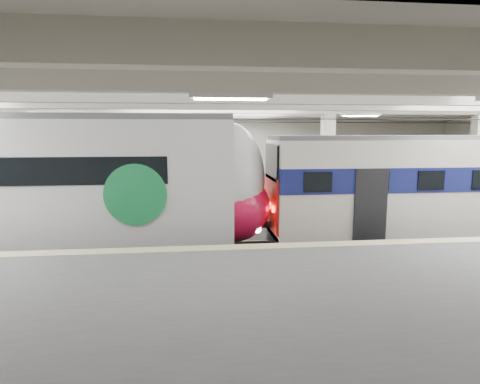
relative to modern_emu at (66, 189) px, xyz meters
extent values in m
cube|color=black|center=(5.02, 0.00, -2.42)|extent=(36.00, 24.00, 0.10)
cube|color=silver|center=(5.02, 0.00, 3.18)|extent=(36.00, 24.00, 0.20)
cube|color=beige|center=(5.02, 10.00, 0.38)|extent=(30.00, 0.10, 5.50)
cube|color=beige|center=(5.02, -10.00, 0.38)|extent=(30.00, 0.10, 5.50)
cube|color=#555558|center=(5.02, -6.50, -1.82)|extent=(30.00, 7.00, 1.10)
cube|color=beige|center=(5.02, -3.25, -1.26)|extent=(30.00, 0.50, 0.02)
cube|color=beige|center=(2.02, 3.00, 0.38)|extent=(0.50, 0.50, 5.50)
cube|color=beige|center=(10.02, 3.00, 0.38)|extent=(0.50, 0.50, 5.50)
cube|color=beige|center=(17.02, 3.00, 0.38)|extent=(0.50, 0.50, 5.50)
cube|color=beige|center=(5.02, 0.00, 2.88)|extent=(30.00, 18.00, 0.50)
cube|color=#59544C|center=(5.02, 0.00, -2.29)|extent=(30.00, 1.52, 0.16)
cube|color=#59544C|center=(5.02, 5.50, -2.29)|extent=(30.00, 1.52, 0.16)
cylinder|color=black|center=(5.02, 0.00, 2.33)|extent=(30.00, 0.03, 0.03)
cylinder|color=black|center=(5.02, 5.50, 2.33)|extent=(30.00, 0.03, 0.03)
cube|color=white|center=(5.02, -2.00, 2.55)|extent=(26.00, 8.40, 0.12)
cube|color=silver|center=(-1.36, 0.00, 0.19)|extent=(13.76, 3.07, 4.13)
ellipsoid|color=silver|center=(5.52, 0.00, 0.19)|extent=(2.43, 3.01, 4.05)
ellipsoid|color=red|center=(5.64, 0.00, -0.71)|extent=(2.58, 3.07, 2.48)
cylinder|color=#178143|center=(2.49, -1.56, -0.01)|extent=(1.91, 0.06, 1.91)
cube|color=#4C4C51|center=(-1.36, 0.00, 2.36)|extent=(13.76, 2.52, 0.20)
cube|color=black|center=(-1.36, 0.00, -2.02)|extent=(13.76, 2.15, 0.70)
cube|color=silver|center=(13.13, 0.00, -0.14)|extent=(12.18, 2.67, 3.47)
cube|color=navy|center=(13.13, 0.00, 0.28)|extent=(12.22, 2.73, 0.84)
cube|color=red|center=(7.01, 0.00, -0.62)|extent=(0.08, 2.27, 1.91)
cube|color=black|center=(7.01, 0.00, 0.83)|extent=(0.08, 2.14, 1.25)
cube|color=#4C4C51|center=(13.13, 0.00, 1.68)|extent=(12.18, 2.08, 0.16)
cube|color=black|center=(13.13, 0.00, -2.02)|extent=(12.18, 1.87, 0.70)
cube|color=silver|center=(-2.77, 5.50, 0.14)|extent=(14.87, 3.40, 4.01)
cube|color=#178143|center=(-2.77, 5.50, 0.66)|extent=(14.91, 3.46, 0.84)
cube|color=#4C4C51|center=(-2.77, 5.50, 2.25)|extent=(14.85, 2.87, 0.16)
cube|color=black|center=(-2.77, 5.50, -2.07)|extent=(14.86, 3.08, 0.60)
camera|label=1|loc=(4.32, -13.88, 1.90)|focal=30.00mm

